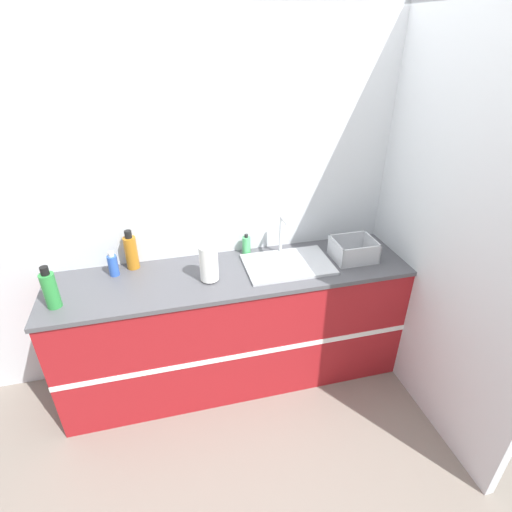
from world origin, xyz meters
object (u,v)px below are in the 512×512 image
bottle_green (50,289)px  paper_towel_roll (209,263)px  dish_rack (353,251)px  bottle_blue (113,265)px  sink (288,263)px  soap_dispenser (246,245)px  bottle_amber (131,252)px

bottle_green → paper_towel_roll: bearing=3.6°
dish_rack → bottle_blue: size_ratio=1.66×
sink → dish_rack: (0.48, -0.02, 0.04)m
paper_towel_roll → bottle_green: (-0.93, -0.06, -0.01)m
paper_towel_roll → soap_dispenser: 0.43m
bottle_amber → dish_rack: bearing=-9.4°
dish_rack → bottle_green: size_ratio=1.07×
bottle_green → soap_dispenser: bottle_green is taller
dish_rack → soap_dispenser: 0.77m
dish_rack → bottle_amber: size_ratio=1.04×
bottle_blue → soap_dispenser: 0.92m
paper_towel_roll → bottle_green: bottle_green is taller
bottle_green → bottle_blue: bearing=40.5°
paper_towel_roll → bottle_amber: bottle_amber is taller
paper_towel_roll → soap_dispenser: size_ratio=1.61×
bottle_green → bottle_blue: (0.33, 0.28, -0.04)m
paper_towel_roll → bottle_amber: 0.56m
paper_towel_roll → bottle_green: size_ratio=0.92×
soap_dispenser → paper_towel_roll: bearing=-137.2°
sink → bottle_amber: (-1.04, 0.23, 0.11)m
sink → bottle_green: 1.49m
sink → soap_dispenser: 0.34m
dish_rack → bottle_amber: bearing=170.6°
paper_towel_roll → bottle_blue: paper_towel_roll is taller
bottle_amber → paper_towel_roll: bearing=-30.5°
bottle_amber → soap_dispenser: bottle_amber is taller
bottle_green → soap_dispenser: (1.24, 0.35, -0.05)m
sink → paper_towel_roll: (-0.55, -0.06, 0.11)m
sink → dish_rack: 0.48m
sink → soap_dispenser: sink is taller
bottle_amber → soap_dispenser: bearing=0.2°
paper_towel_roll → bottle_blue: (-0.61, 0.22, -0.05)m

